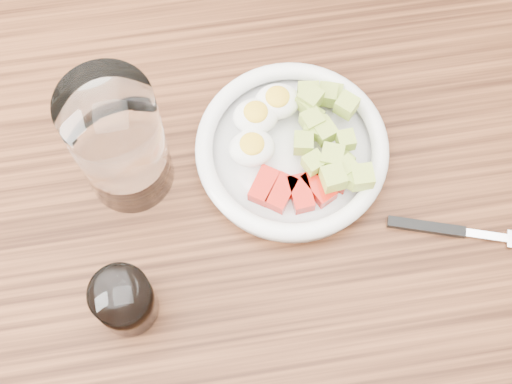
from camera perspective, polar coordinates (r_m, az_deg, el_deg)
ground at (r=1.55m, az=0.43°, el=-10.93°), size 4.00×4.00×0.00m
dining_table at (r=0.90m, az=0.73°, el=-3.48°), size 1.50×0.90×0.77m
bowl at (r=0.81m, az=2.93°, el=3.66°), size 0.22×0.22×0.06m
fork at (r=0.82m, az=15.13°, el=-2.96°), size 0.18×0.07×0.01m
water_glass at (r=0.75m, az=-10.90°, el=3.92°), size 0.10×0.10×0.17m
coffee_glass at (r=0.75m, az=-10.47°, el=-8.57°), size 0.06×0.06×0.07m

